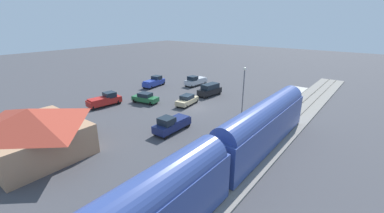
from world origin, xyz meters
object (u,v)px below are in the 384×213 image
(pedestrian_on_platform, at_px, (271,104))
(pickup_blue, at_px, (154,82))
(station_building, at_px, (32,131))
(pickup_silver, at_px, (196,81))
(pickup_navy, at_px, (172,124))
(pickup_red, at_px, (105,100))
(suv_black, at_px, (210,90))
(light_pole_near_platform, at_px, (244,84))
(passenger_train, at_px, (217,159))
(sedan_green, at_px, (145,98))
(sedan_tan, at_px, (187,100))

(pedestrian_on_platform, relative_size, pickup_blue, 0.30)
(station_building, xyz_separation_m, pickup_silver, (4.54, -33.62, -1.61))
(pedestrian_on_platform, distance_m, pickup_blue, 25.42)
(pedestrian_on_platform, bearing_deg, pickup_navy, 63.57)
(station_building, height_order, pickup_red, station_building)
(pickup_navy, bearing_deg, pickup_silver, -60.08)
(station_building, distance_m, suv_black, 29.22)
(pickup_navy, distance_m, light_pole_near_platform, 12.69)
(passenger_train, height_order, pickup_red, passenger_train)
(pickup_blue, height_order, suv_black, suv_black)
(sedan_green, bearing_deg, suv_black, -120.88)
(pickup_navy, bearing_deg, light_pole_near_platform, -108.31)
(pickup_blue, distance_m, light_pole_near_platform, 22.50)
(suv_black, relative_size, pickup_red, 0.91)
(suv_black, bearing_deg, pedestrian_on_platform, 172.38)
(passenger_train, height_order, light_pole_near_platform, light_pole_near_platform)
(light_pole_near_platform, bearing_deg, pickup_navy, 71.69)
(sedan_tan, xyz_separation_m, pickup_blue, (13.20, -5.26, 0.15))
(pickup_blue, xyz_separation_m, pickup_silver, (-6.30, -6.17, 0.00))
(light_pole_near_platform, bearing_deg, suv_black, -26.86)
(pickup_red, height_order, light_pole_near_platform, light_pole_near_platform)
(sedan_tan, distance_m, pickup_blue, 14.21)
(station_building, distance_m, light_pole_near_platform, 27.04)
(suv_black, height_order, pickup_navy, suv_black)
(pedestrian_on_platform, height_order, pickup_red, pickup_red)
(suv_black, bearing_deg, station_building, 85.66)
(passenger_train, bearing_deg, pickup_red, -15.04)
(pedestrian_on_platform, height_order, pickup_navy, pickup_navy)
(passenger_train, height_order, pedestrian_on_platform, passenger_train)
(sedan_tan, height_order, light_pole_near_platform, light_pole_near_platform)
(pickup_navy, bearing_deg, passenger_train, 149.33)
(sedan_tan, relative_size, sedan_green, 0.98)
(pickup_navy, bearing_deg, pedestrian_on_platform, -116.43)
(passenger_train, xyz_separation_m, pedestrian_on_platform, (3.43, -20.82, -1.58))
(sedan_tan, distance_m, suv_black, 6.92)
(pickup_blue, xyz_separation_m, sedan_green, (-6.87, 8.69, -0.15))
(pedestrian_on_platform, height_order, suv_black, suv_black)
(suv_black, height_order, pickup_silver, suv_black)
(suv_black, bearing_deg, pickup_red, 56.59)
(pedestrian_on_platform, distance_m, suv_black, 12.47)
(station_building, xyz_separation_m, suv_black, (-2.21, -29.10, -1.49))
(pedestrian_on_platform, xyz_separation_m, pickup_silver, (19.11, -6.17, -0.25))
(pickup_red, bearing_deg, sedan_green, -128.08)
(sedan_tan, bearing_deg, pickup_blue, -21.72)
(pickup_navy, height_order, light_pole_near_platform, light_pole_near_platform)
(light_pole_near_platform, bearing_deg, pickup_red, 29.64)
(pickup_navy, bearing_deg, suv_black, -72.32)
(sedan_tan, bearing_deg, suv_black, -88.78)
(pickup_red, bearing_deg, passenger_train, 164.96)
(station_building, relative_size, pickup_blue, 1.88)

